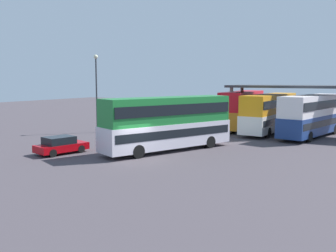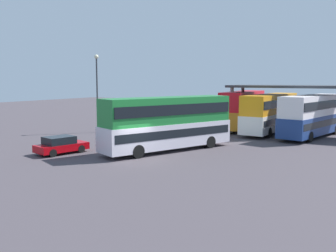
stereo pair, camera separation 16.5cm
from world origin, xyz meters
name	(u,v)px [view 2 (the right image)]	position (x,y,z in m)	size (l,w,h in m)	color
ground_plane	(137,159)	(0.00, 0.00, 0.00)	(140.00, 140.00, 0.00)	#443D43
double_decker_main	(168,122)	(0.06, 4.11, 2.36)	(6.38, 11.63, 4.30)	silver
parked_hatchback	(61,145)	(-6.29, -1.35, 0.67)	(2.55, 4.21, 1.35)	#AF070E
double_decker_near_canopy	(243,108)	(-0.09, 20.42, 2.36)	(3.44, 10.59, 4.31)	orange
double_decker_mid_row	(270,112)	(3.62, 18.89, 2.26)	(2.76, 11.43, 4.12)	white
double_decker_far_right	(313,114)	(8.14, 18.03, 2.28)	(4.19, 11.21, 4.15)	navy
depot_canopy	(325,89)	(8.91, 19.33, 4.72)	(19.48, 6.65, 5.08)	#33353A
lamppost_tall	(97,84)	(-12.15, 9.19, 5.18)	(0.44, 0.44, 8.29)	#33353A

